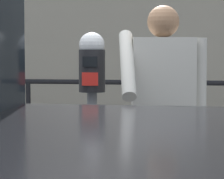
% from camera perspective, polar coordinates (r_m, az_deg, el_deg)
% --- Properties ---
extents(parking_meter, '(0.18, 0.20, 1.47)m').
position_cam_1_polar(parking_meter, '(3.41, -2.36, 0.29)').
color(parking_meter, slate).
rests_on(parking_meter, sidewalk_curb).
extents(pedestrian_at_meter, '(0.60, 0.64, 1.65)m').
position_cam_1_polar(pedestrian_at_meter, '(3.38, 5.96, -2.29)').
color(pedestrian_at_meter, slate).
rests_on(pedestrian_at_meter, sidewalk_curb).
extents(background_railing, '(24.06, 0.06, 1.02)m').
position_cam_1_polar(background_railing, '(6.04, 0.01, -1.56)').
color(background_railing, black).
rests_on(background_railing, sidewalk_curb).
extents(backdrop_wall, '(32.00, 0.50, 3.79)m').
position_cam_1_polar(backdrop_wall, '(7.93, 2.47, 7.19)').
color(backdrop_wall, '#ADA38E').
rests_on(backdrop_wall, ground).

